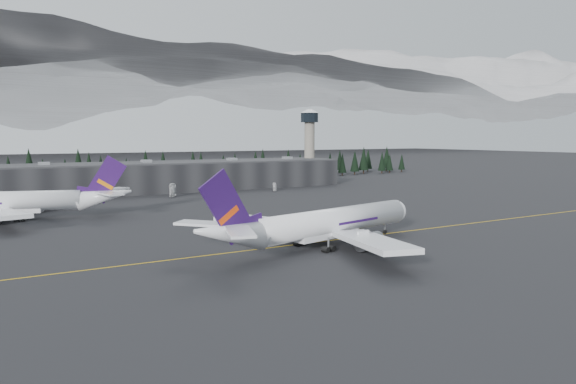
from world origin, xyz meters
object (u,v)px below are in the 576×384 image
jet_main (318,224)px  jet_parked (19,202)px  terminal (169,176)px  gse_vehicle_a (172,195)px  gse_vehicle_b (275,190)px  control_tower (310,137)px

jet_main → jet_parked: 91.47m
terminal → jet_parked: (-61.51, -57.69, -1.17)m
terminal → gse_vehicle_a: bearing=-104.9°
jet_parked → gse_vehicle_b: 104.33m
jet_parked → gse_vehicle_b: (99.69, 30.44, -4.47)m
terminal → gse_vehicle_a: 27.81m
control_tower → jet_main: control_tower is taller
jet_main → gse_vehicle_b: jet_main is taller
jet_main → gse_vehicle_a: bearing=76.8°
terminal → gse_vehicle_a: size_ratio=28.98×
jet_main → gse_vehicle_b: 114.69m
gse_vehicle_a → gse_vehicle_b: gse_vehicle_a is taller
terminal → control_tower: bearing=2.3°
control_tower → gse_vehicle_a: (-81.99, -29.34, -22.64)m
jet_main → control_tower: bearing=45.8°
control_tower → jet_parked: size_ratio=0.62×
control_tower → jet_parked: (-136.51, -60.69, -18.28)m
control_tower → gse_vehicle_b: bearing=-140.6°
control_tower → gse_vehicle_a: size_ratio=6.83×
jet_main → jet_parked: (-53.28, 74.34, 0.08)m
jet_main → jet_parked: jet_parked is taller
terminal → jet_main: (-8.22, -132.03, -1.25)m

